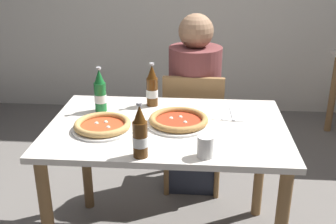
% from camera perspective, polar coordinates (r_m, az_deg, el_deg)
% --- Properties ---
extents(dining_table_main, '(1.20, 0.80, 0.75)m').
position_cam_1_polar(dining_table_main, '(2.13, -0.10, -4.61)').
color(dining_table_main, silver).
rests_on(dining_table_main, ground_plane).
extents(chair_behind_table, '(0.41, 0.41, 0.85)m').
position_cam_1_polar(chair_behind_table, '(2.74, 3.52, -1.88)').
color(chair_behind_table, olive).
rests_on(chair_behind_table, ground_plane).
extents(diner_seated, '(0.34, 0.34, 1.21)m').
position_cam_1_polar(diner_seated, '(2.75, 3.63, 0.49)').
color(diner_seated, '#2D3342').
rests_on(diner_seated, ground_plane).
extents(pizza_margherita_near, '(0.33, 0.33, 0.04)m').
position_cam_1_polar(pizza_margherita_near, '(2.07, 1.48, -1.21)').
color(pizza_margherita_near, white).
rests_on(pizza_margherita_near, dining_table_main).
extents(pizza_marinara_far, '(0.30, 0.30, 0.04)m').
position_cam_1_polar(pizza_marinara_far, '(2.04, -9.05, -1.88)').
color(pizza_marinara_far, white).
rests_on(pizza_marinara_far, dining_table_main).
extents(beer_bottle_left, '(0.07, 0.07, 0.25)m').
position_cam_1_polar(beer_bottle_left, '(2.30, -2.22, 3.37)').
color(beer_bottle_left, '#512D0F').
rests_on(beer_bottle_left, dining_table_main).
extents(beer_bottle_center, '(0.07, 0.07, 0.25)m').
position_cam_1_polar(beer_bottle_center, '(1.73, -3.90, -3.10)').
color(beer_bottle_center, '#512D0F').
rests_on(beer_bottle_center, dining_table_main).
extents(beer_bottle_right, '(0.07, 0.07, 0.25)m').
position_cam_1_polar(beer_bottle_right, '(2.25, -9.39, 2.65)').
color(beer_bottle_right, '#196B2D').
rests_on(beer_bottle_right, dining_table_main).
extents(napkin_with_cutlery, '(0.20, 0.20, 0.01)m').
position_cam_1_polar(napkin_with_cutlery, '(2.23, 8.37, -0.28)').
color(napkin_with_cutlery, white).
rests_on(napkin_with_cutlery, dining_table_main).
extents(paper_cup, '(0.07, 0.07, 0.09)m').
position_cam_1_polar(paper_cup, '(1.76, 5.22, -4.78)').
color(paper_cup, white).
rests_on(paper_cup, dining_table_main).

